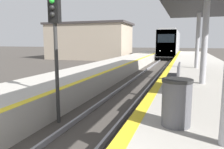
% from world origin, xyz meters
% --- Properties ---
extents(train, '(2.79, 17.29, 4.63)m').
position_xyz_m(train, '(0.00, 38.14, 2.35)').
color(train, black).
rests_on(train, ground).
extents(signal_near, '(0.36, 0.31, 4.15)m').
position_xyz_m(signal_near, '(-1.30, 4.47, 2.92)').
color(signal_near, '#2D2D2D').
rests_on(signal_near, ground).
extents(trash_bin, '(0.61, 0.61, 0.96)m').
position_xyz_m(trash_bin, '(2.51, 2.88, 1.46)').
color(trash_bin, '#4C4C51').
rests_on(trash_bin, platform_right).
extents(bench, '(0.44, 1.88, 0.92)m').
position_xyz_m(bench, '(2.32, 6.33, 1.47)').
color(bench, '#4C4C51').
rests_on(bench, platform_right).
extents(station_building, '(12.89, 6.71, 5.54)m').
position_xyz_m(station_building, '(-11.73, 30.03, 2.78)').
color(station_building, tan).
rests_on(station_building, ground).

